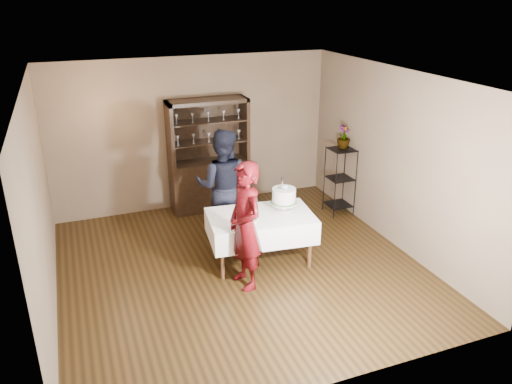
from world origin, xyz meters
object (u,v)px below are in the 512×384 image
(plant_etagere, at_px, (340,178))
(potted_plant, at_px, (344,137))
(man, at_px, (223,186))
(cake, at_px, (284,197))
(cake_table, at_px, (261,226))
(china_hutch, at_px, (209,173))
(woman, at_px, (245,226))

(plant_etagere, xyz_separation_m, potted_plant, (0.04, 0.04, 0.74))
(plant_etagere, bearing_deg, man, -174.12)
(cake, bearing_deg, cake_table, -173.58)
(china_hutch, xyz_separation_m, man, (-0.14, -1.28, 0.24))
(cake_table, bearing_deg, china_hutch, 93.68)
(cake_table, xyz_separation_m, cake, (0.38, 0.04, 0.39))
(plant_etagere, distance_m, potted_plant, 0.74)
(man, xyz_separation_m, potted_plant, (2.26, 0.27, 0.49))
(cake, height_order, potted_plant, potted_plant)
(china_hutch, relative_size, woman, 1.14)
(plant_etagere, relative_size, woman, 0.69)
(man, height_order, potted_plant, man)
(china_hutch, height_order, man, china_hutch)
(woman, relative_size, cake, 3.31)
(china_hutch, bearing_deg, man, -96.21)
(cake_table, distance_m, cake, 0.54)
(cake_table, bearing_deg, man, 107.38)
(china_hutch, height_order, potted_plant, china_hutch)
(china_hutch, distance_m, cake_table, 2.18)
(china_hutch, xyz_separation_m, cake, (0.52, -2.13, 0.29))
(china_hutch, bearing_deg, potted_plant, -25.40)
(china_hutch, distance_m, plant_etagere, 2.33)
(man, height_order, cake, man)
(china_hutch, height_order, plant_etagere, china_hutch)
(plant_etagere, distance_m, man, 2.25)
(cake_table, xyz_separation_m, man, (-0.28, 0.89, 0.34))
(china_hutch, height_order, cake_table, china_hutch)
(china_hutch, xyz_separation_m, woman, (-0.28, -2.68, 0.21))
(plant_etagere, bearing_deg, cake_table, -150.00)
(potted_plant, bearing_deg, woman, -145.09)
(man, bearing_deg, woman, 110.13)
(cake_table, height_order, potted_plant, potted_plant)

